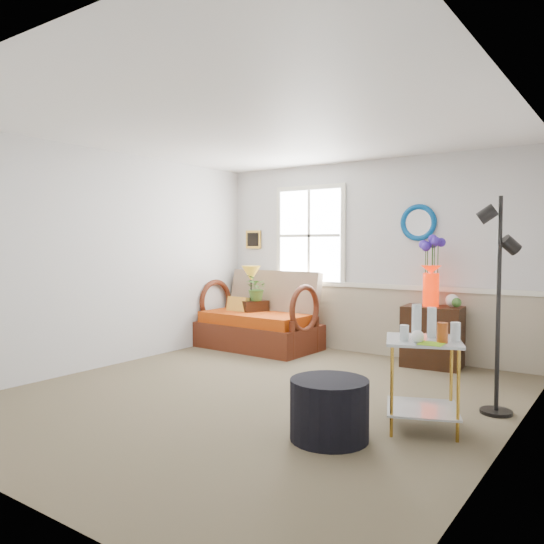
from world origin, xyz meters
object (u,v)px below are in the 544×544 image
Objects in this scene: loveseat at (258,310)px; cabinet at (433,337)px; side_table at (423,384)px; floor_lamp at (498,306)px; ottoman at (329,409)px; lamp_stand at (252,323)px.

cabinet is at bearing 8.90° from loveseat.
loveseat is 2.31× the size of side_table.
loveseat is 0.88× the size of floor_lamp.
ottoman is (2.54, -2.52, -0.32)m from loveseat.
loveseat is 2.51× the size of lamp_stand.
lamp_stand is 0.35× the size of floor_lamp.
loveseat is 3.59m from ottoman.
loveseat reaches higher than side_table.
cabinet is 1.23× the size of ottoman.
loveseat reaches higher than cabinet.
loveseat is 2.28× the size of cabinet.
side_table is at bearing -78.96° from cabinet.
lamp_stand is 3.80m from side_table.
side_table reaches higher than ottoman.
floor_lamp is at bearing -16.54° from loveseat.
lamp_stand is at bearing 136.08° from ottoman.
cabinet reaches higher than lamp_stand.
loveseat is at bearing -29.81° from lamp_stand.
side_table is 1.21× the size of ottoman.
loveseat reaches higher than lamp_stand.
floor_lamp is 3.17× the size of ottoman.
lamp_stand is at bearing 178.67° from cabinet.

